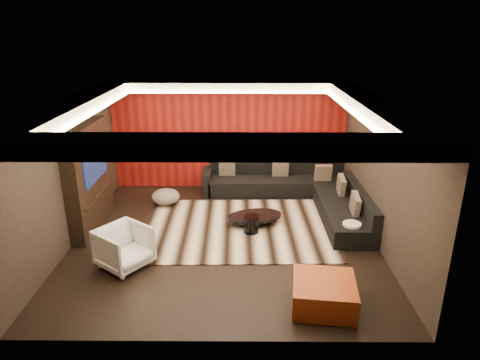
{
  "coord_description": "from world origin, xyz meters",
  "views": [
    {
      "loc": [
        0.36,
        -7.76,
        4.1
      ],
      "look_at": [
        0.3,
        0.6,
        1.05
      ],
      "focal_mm": 32.0,
      "sensor_mm": 36.0,
      "label": 1
    }
  ],
  "objects_px": {
    "drum_stool": "(251,224)",
    "orange_ottoman": "(324,294)",
    "white_side_table": "(351,234)",
    "sectional_sofa": "(300,193)",
    "armchair": "(124,247)",
    "coffee_table": "(255,219)"
  },
  "relations": [
    {
      "from": "drum_stool",
      "to": "white_side_table",
      "type": "bearing_deg",
      "value": -12.87
    },
    {
      "from": "drum_stool",
      "to": "white_side_table",
      "type": "distance_m",
      "value": 2.01
    },
    {
      "from": "drum_stool",
      "to": "sectional_sofa",
      "type": "height_order",
      "value": "sectional_sofa"
    },
    {
      "from": "coffee_table",
      "to": "white_side_table",
      "type": "distance_m",
      "value": 2.07
    },
    {
      "from": "white_side_table",
      "to": "armchair",
      "type": "distance_m",
      "value": 4.33
    },
    {
      "from": "coffee_table",
      "to": "sectional_sofa",
      "type": "relative_size",
      "value": 0.33
    },
    {
      "from": "white_side_table",
      "to": "orange_ottoman",
      "type": "xyz_separation_m",
      "value": [
        -0.89,
        -1.98,
        -0.01
      ]
    },
    {
      "from": "white_side_table",
      "to": "armchair",
      "type": "bearing_deg",
      "value": -168.53
    },
    {
      "from": "coffee_table",
      "to": "armchair",
      "type": "distance_m",
      "value": 2.93
    },
    {
      "from": "drum_stool",
      "to": "orange_ottoman",
      "type": "relative_size",
      "value": 0.39
    },
    {
      "from": "coffee_table",
      "to": "sectional_sofa",
      "type": "bearing_deg",
      "value": 47.15
    },
    {
      "from": "white_side_table",
      "to": "armchair",
      "type": "xyz_separation_m",
      "value": [
        -4.24,
        -0.86,
        0.15
      ]
    },
    {
      "from": "white_side_table",
      "to": "drum_stool",
      "type": "bearing_deg",
      "value": 167.13
    },
    {
      "from": "coffee_table",
      "to": "orange_ottoman",
      "type": "height_order",
      "value": "orange_ottoman"
    },
    {
      "from": "coffee_table",
      "to": "orange_ottoman",
      "type": "distance_m",
      "value": 3.01
    },
    {
      "from": "white_side_table",
      "to": "sectional_sofa",
      "type": "xyz_separation_m",
      "value": [
        -0.76,
        2.06,
        0.04
      ]
    },
    {
      "from": "white_side_table",
      "to": "armchair",
      "type": "height_order",
      "value": "armchair"
    },
    {
      "from": "coffee_table",
      "to": "white_side_table",
      "type": "relative_size",
      "value": 2.69
    },
    {
      "from": "orange_ottoman",
      "to": "sectional_sofa",
      "type": "height_order",
      "value": "sectional_sofa"
    },
    {
      "from": "drum_stool",
      "to": "sectional_sofa",
      "type": "distance_m",
      "value": 2.01
    },
    {
      "from": "white_side_table",
      "to": "orange_ottoman",
      "type": "distance_m",
      "value": 2.17
    },
    {
      "from": "white_side_table",
      "to": "orange_ottoman",
      "type": "relative_size",
      "value": 0.47
    }
  ]
}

